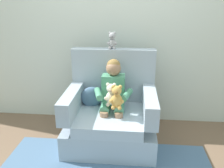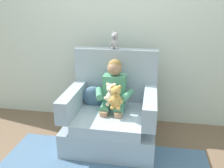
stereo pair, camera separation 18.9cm
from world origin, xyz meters
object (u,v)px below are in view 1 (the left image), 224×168
at_px(armchair, 111,115).
at_px(plush_cream, 111,95).
at_px(plush_honey, 117,98).
at_px(throw_pillow, 92,97).
at_px(plush_grey_on_backrest, 112,41).
at_px(seated_child, 113,92).

relative_size(armchair, plush_cream, 4.10).
height_order(plush_honey, throw_pillow, plush_honey).
distance_m(armchair, plush_grey_on_backrest, 0.87).
relative_size(armchair, plush_grey_on_backrest, 5.25).
relative_size(armchair, throw_pillow, 4.09).
bearing_deg(throw_pillow, plush_honey, -42.60).
xyz_separation_m(seated_child, throw_pillow, (-0.26, 0.09, -0.11)).
distance_m(plush_grey_on_backrest, throw_pillow, 0.71).
xyz_separation_m(seated_child, plush_grey_on_backrest, (-0.04, 0.29, 0.54)).
xyz_separation_m(armchair, seated_child, (0.02, 0.01, 0.29)).
height_order(seated_child, plush_grey_on_backrest, plush_grey_on_backrest).
height_order(plush_honey, plush_cream, plush_honey).
xyz_separation_m(seated_child, plush_cream, (-0.01, -0.13, 0.02)).
bearing_deg(throw_pillow, armchair, -22.58).
xyz_separation_m(armchair, plush_cream, (0.01, -0.12, 0.30)).
relative_size(armchair, plush_honey, 4.02).
xyz_separation_m(plush_honey, plush_grey_on_backrest, (-0.09, 0.49, 0.52)).
xyz_separation_m(armchair, plush_grey_on_backrest, (-0.02, 0.30, 0.82)).
bearing_deg(plush_honey, seated_child, 112.61).
relative_size(plush_honey, throw_pillow, 1.02).
distance_m(seated_child, throw_pillow, 0.30).
bearing_deg(plush_grey_on_backrest, plush_cream, -80.25).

